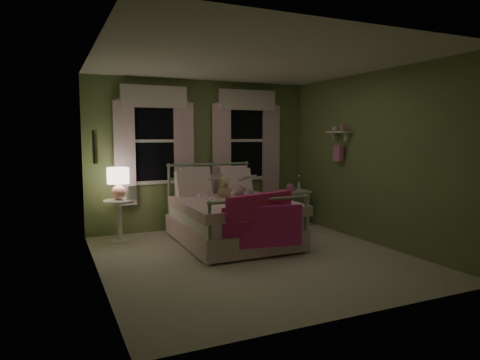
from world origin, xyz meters
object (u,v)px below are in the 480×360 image
child_left (204,178)px  teddy_bear (224,189)px  bed (231,218)px  table_lamp (118,180)px  nightstand_right (294,196)px  child_right (236,176)px  nightstand_left (119,215)px

child_left → teddy_bear: size_ratio=2.46×
bed → teddy_bear: bed is taller
teddy_bear → table_lamp: 1.64m
nightstand_right → child_right: bearing=-169.7°
child_left → nightstand_left: child_left is taller
child_right → table_lamp: 1.86m
nightstand_right → bed: bearing=-157.1°
table_lamp → nightstand_right: 3.12m
nightstand_right → table_lamp: bearing=178.0°
bed → teddy_bear: bearing=90.0°
nightstand_left → nightstand_right: (3.09, -0.11, 0.13)m
teddy_bear → table_lamp: bearing=162.2°
child_left → table_lamp: size_ratio=1.62×
child_left → bed: bearing=122.0°
table_lamp → nightstand_right: bearing=-2.0°
nightstand_left → table_lamp: 0.54m
child_right → nightstand_right: 1.35m
bed → table_lamp: (-1.55, 0.76, 0.57)m
teddy_bear → nightstand_right: (1.54, 0.39, -0.24)m
teddy_bear → nightstand_right: size_ratio=0.51×
nightstand_left → table_lamp: (-0.00, 0.00, 0.54)m
teddy_bear → nightstand_right: bearing=14.1°
table_lamp → bed: bearing=-26.1°
bed → nightstand_left: size_ratio=3.13×
bed → nightstand_right: 1.68m
nightstand_right → child_left: bearing=-172.8°
child_right → table_lamp: size_ratio=1.63×
child_left → nightstand_left: (-1.27, 0.34, -0.55)m
child_left → table_lamp: 1.32m
child_left → child_right: child_right is taller
child_left → nightstand_left: 1.43m
bed → table_lamp: 1.82m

